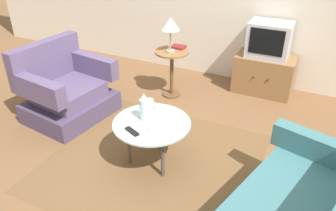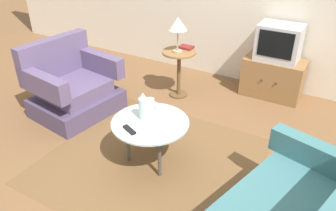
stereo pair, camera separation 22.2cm
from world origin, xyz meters
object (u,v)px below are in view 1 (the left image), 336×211
(side_table, at_px, (172,64))
(table_lamp, at_px, (170,25))
(coffee_table, at_px, (152,126))
(book, at_px, (178,47))
(armchair, at_px, (66,92))
(television, at_px, (269,40))
(tv_stand, at_px, (264,74))
(tv_remote_silver, at_px, (158,128))
(mug, at_px, (150,104))
(vase, at_px, (144,107))
(tv_remote_dark, at_px, (132,131))

(side_table, xyz_separation_m, table_lamp, (-0.01, -0.03, 0.55))
(coffee_table, bearing_deg, book, 104.91)
(table_lamp, bearing_deg, armchair, -133.33)
(television, height_order, book, television)
(side_table, distance_m, tv_stand, 1.30)
(tv_remote_silver, bearing_deg, armchair, -47.78)
(side_table, xyz_separation_m, tv_remote_silver, (0.55, -1.48, 0.03))
(armchair, relative_size, tv_remote_silver, 6.41)
(mug, relative_size, tv_remote_silver, 0.82)
(side_table, height_order, book, book)
(mug, relative_size, book, 0.74)
(tv_stand, xyz_separation_m, vase, (-0.75, -2.03, 0.35))
(armchair, xyz_separation_m, television, (2.06, 1.70, 0.44))
(mug, bearing_deg, vase, -75.25)
(side_table, distance_m, mug, 1.21)
(armchair, xyz_separation_m, side_table, (0.95, 1.03, 0.14))
(tv_remote_silver, bearing_deg, book, -103.38)
(armchair, distance_m, television, 2.70)
(armchair, xyz_separation_m, tv_remote_dark, (1.31, -0.60, 0.17))
(table_lamp, distance_m, tv_remote_dark, 1.72)
(mug, bearing_deg, tv_remote_dark, -82.35)
(book, bearing_deg, armchair, -128.24)
(tv_stand, bearing_deg, tv_remote_silver, -104.69)
(side_table, distance_m, book, 0.25)
(book, bearing_deg, side_table, -100.59)
(side_table, relative_size, vase, 2.31)
(coffee_table, relative_size, television, 1.39)
(armchair, relative_size, mug, 7.79)
(coffee_table, bearing_deg, table_lamp, 108.11)
(coffee_table, height_order, tv_remote_silver, tv_remote_silver)
(armchair, relative_size, vase, 3.81)
(side_table, xyz_separation_m, vase, (0.35, -1.38, 0.15))
(tv_remote_silver, bearing_deg, television, -135.75)
(table_lamp, xyz_separation_m, tv_remote_silver, (0.56, -1.45, -0.52))
(tv_remote_dark, xyz_separation_m, book, (-0.33, 1.77, 0.18))
(tv_remote_dark, bearing_deg, tv_stand, -84.50)
(armchair, distance_m, book, 1.57)
(table_lamp, xyz_separation_m, mug, (0.31, -1.14, -0.48))
(coffee_table, xyz_separation_m, tv_remote_silver, (0.11, -0.07, 0.05))
(coffee_table, bearing_deg, tv_remote_dark, -110.35)
(side_table, bearing_deg, book, 77.63)
(armchair, bearing_deg, table_lamp, 144.45)
(mug, xyz_separation_m, tv_remote_silver, (0.25, -0.31, -0.04))
(tv_stand, distance_m, table_lamp, 1.50)
(mug, height_order, tv_remote_dark, mug)
(mug, height_order, book, book)
(tv_remote_dark, bearing_deg, vase, -65.03)
(mug, bearing_deg, television, 66.22)
(coffee_table, height_order, table_lamp, table_lamp)
(tv_remote_dark, relative_size, book, 0.92)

